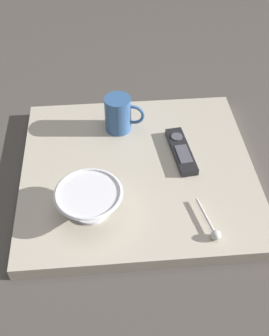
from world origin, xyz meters
name	(u,v)px	position (x,y,z in m)	size (l,w,h in m)	color
ground_plane	(138,176)	(0.00, 0.00, 0.00)	(6.00, 6.00, 0.00)	#47423D
table	(138,172)	(0.00, 0.00, 0.02)	(0.60, 0.56, 0.03)	#B7AD99
cereal_bowl	(89,201)	(0.12, 0.14, 0.07)	(0.16, 0.16, 0.07)	silver
coffee_mug	(119,114)	(0.04, -0.16, 0.09)	(0.11, 0.07, 0.10)	#33598C
teaspoon	(213,231)	(-0.15, 0.22, 0.05)	(0.04, 0.12, 0.02)	silver
tv_remote_near	(181,151)	(-0.12, -0.04, 0.04)	(0.06, 0.17, 0.02)	black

